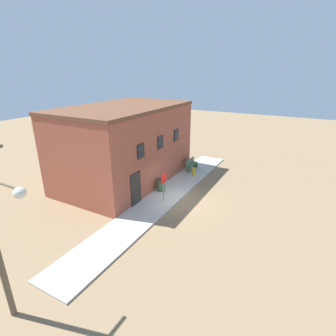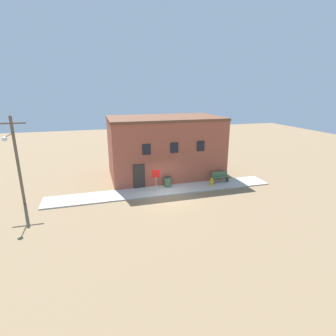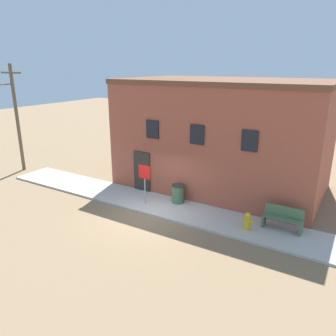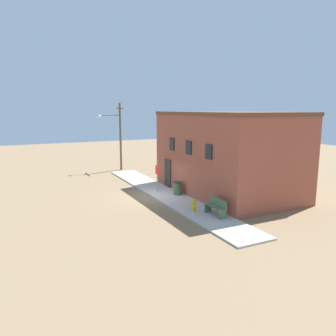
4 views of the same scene
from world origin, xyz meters
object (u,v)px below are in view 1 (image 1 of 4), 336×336
object	(u,v)px
stop_sign	(164,182)
trash_bin	(161,185)
fire_hydrant	(194,171)
bench	(191,164)

from	to	relation	value
stop_sign	trash_bin	size ratio (longest dim) A/B	2.11
trash_bin	fire_hydrant	bearing A→B (deg)	-13.54
trash_bin	bench	bearing A→B (deg)	-1.84
fire_hydrant	trash_bin	xyz separation A→B (m)	(-3.75, 0.90, 0.09)
fire_hydrant	trash_bin	distance (m)	3.86
bench	trash_bin	bearing A→B (deg)	178.16
fire_hydrant	stop_sign	world-z (taller)	stop_sign
stop_sign	trash_bin	bearing A→B (deg)	36.19
bench	trash_bin	distance (m)	4.95
bench	trash_bin	world-z (taller)	bench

